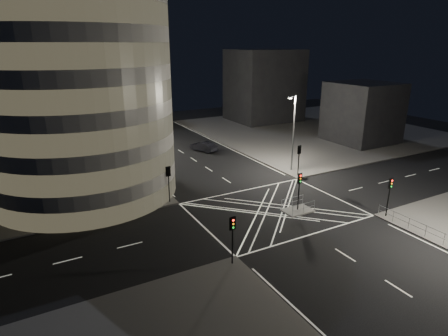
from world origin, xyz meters
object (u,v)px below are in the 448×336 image
traffic_signal_nl (232,231)px  street_lamp_right_far (293,131)px  traffic_signal_fl (168,178)px  street_lamp_left_near (146,143)px  sedan (204,146)px  traffic_signal_island (299,185)px  traffic_signal_fr (299,155)px  traffic_signal_nr (390,190)px  central_island (298,210)px  street_lamp_left_far (110,117)px

traffic_signal_nl → street_lamp_right_far: street_lamp_right_far is taller
traffic_signal_fl → street_lamp_left_near: bearing=97.0°
street_lamp_right_far → sedan: (-6.14, 14.43, -4.77)m
street_lamp_left_near → sedan: bearing=41.9°
street_lamp_left_near → traffic_signal_island: bearing=-49.7°
traffic_signal_fr → street_lamp_left_near: (-18.24, 5.20, 2.63)m
traffic_signal_island → sedan: (1.30, 24.93, -2.14)m
street_lamp_right_far → sedan: size_ratio=2.13×
street_lamp_left_near → street_lamp_right_far: 19.11m
traffic_signal_nl → street_lamp_left_near: street_lamp_left_near is taller
traffic_signal_nr → street_lamp_right_far: street_lamp_right_far is taller
traffic_signal_nl → traffic_signal_island: (10.80, 5.30, 0.00)m
central_island → sedan: bearing=87.0°
traffic_signal_nl → traffic_signal_island: bearing=26.1°
street_lamp_right_far → sedan: 16.39m
traffic_signal_fl → street_lamp_right_far: size_ratio=0.40×
street_lamp_left_near → street_lamp_right_far: size_ratio=1.00×
street_lamp_left_near → street_lamp_left_far: bearing=90.0°
sedan → traffic_signal_island: bearing=66.9°
traffic_signal_fr → street_lamp_right_far: (0.64, 2.20, 2.63)m
traffic_signal_nl → traffic_signal_fr: 22.24m
central_island → street_lamp_right_far: size_ratio=0.30×
traffic_signal_island → sedan: bearing=87.0°
traffic_signal_island → street_lamp_left_near: size_ratio=0.40×
street_lamp_left_far → sedan: bearing=-27.3°
street_lamp_left_near → traffic_signal_fl: bearing=-83.0°
traffic_signal_nr → street_lamp_left_near: street_lamp_left_near is taller
traffic_signal_fr → traffic_signal_island: size_ratio=1.00×
traffic_signal_nl → street_lamp_left_far: size_ratio=0.40×
traffic_signal_fr → sedan: (-5.50, 16.63, -2.14)m
traffic_signal_nr → traffic_signal_island: same height
traffic_signal_nl → street_lamp_left_near: (-0.64, 18.80, 2.63)m
traffic_signal_fl → street_lamp_left_far: street_lamp_left_far is taller
central_island → street_lamp_right_far: street_lamp_right_far is taller
central_island → traffic_signal_fr: 11.10m
traffic_signal_island → traffic_signal_nr: bearing=-37.9°
central_island → traffic_signal_nl: (-10.80, -5.30, 2.84)m
traffic_signal_fr → traffic_signal_nl: bearing=-142.3°
street_lamp_left_near → street_lamp_left_far: (0.00, 18.00, 0.00)m
street_lamp_left_near → traffic_signal_fr: bearing=-15.9°
sedan → central_island: bearing=66.9°
central_island → traffic_signal_fl: 13.91m
street_lamp_right_far → street_lamp_left_near: bearing=171.0°
central_island → sedan: (1.30, 24.93, 0.70)m
central_island → traffic_signal_fr: (6.80, 8.30, 2.84)m
traffic_signal_fl → sedan: traffic_signal_fl is taller
central_island → street_lamp_left_near: 18.52m
traffic_signal_nr → street_lamp_right_far: (0.64, 15.80, 2.63)m
traffic_signal_nl → traffic_signal_nr: (17.60, 0.00, 0.00)m
traffic_signal_fr → street_lamp_left_near: 19.14m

